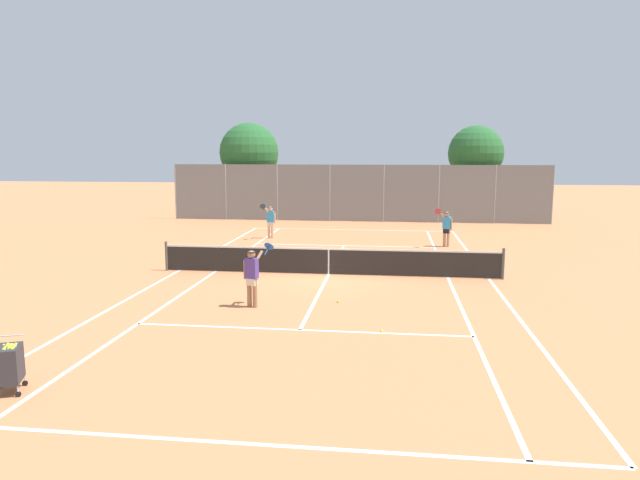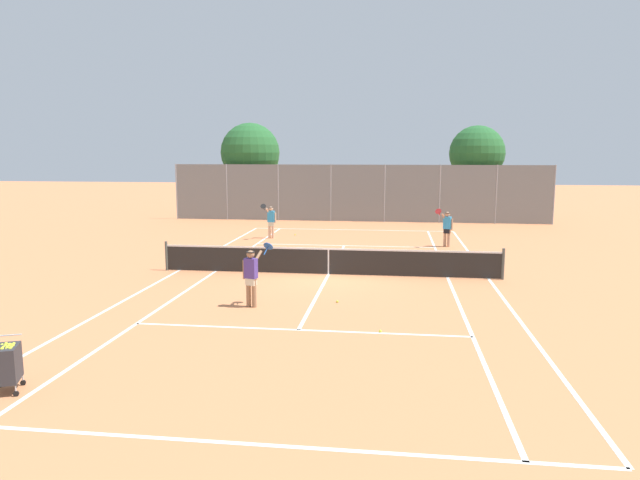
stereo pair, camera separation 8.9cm
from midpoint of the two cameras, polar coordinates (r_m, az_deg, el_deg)
ground_plane at (r=20.14m, az=0.74°, el=-3.48°), size 120.00×120.00×0.00m
court_line_markings at (r=20.14m, az=0.74°, el=-3.47°), size 11.10×23.90×0.01m
tennis_net at (r=20.04m, az=0.75°, el=-2.06°), size 12.00×0.10×1.07m
ball_cart at (r=11.81m, az=-28.98°, el=-10.79°), size 0.67×0.75×0.96m
player_near_side at (r=15.92m, az=-6.96°, el=-3.42°), size 0.82×0.70×1.77m
player_far_left at (r=28.64m, az=-5.07°, el=2.01°), size 0.68×0.73×1.77m
player_far_right at (r=26.60m, az=12.44°, el=1.32°), size 0.86×0.68×1.77m
loose_tennis_ball_0 at (r=13.89m, az=6.01°, el=-9.04°), size 0.07×0.07×0.07m
loose_tennis_ball_1 at (r=29.71m, az=-2.66°, el=0.54°), size 0.07×0.07×0.07m
loose_tennis_ball_2 at (r=16.45m, az=1.67°, el=-6.16°), size 0.07×0.07×0.07m
back_fence at (r=35.53m, az=3.60°, el=4.70°), size 23.48×0.08×3.55m
tree_behind_left at (r=38.93m, az=-6.97°, el=8.49°), size 3.94×3.94×6.24m
tree_behind_right at (r=37.89m, az=15.26°, el=8.17°), size 3.48×3.48×5.97m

